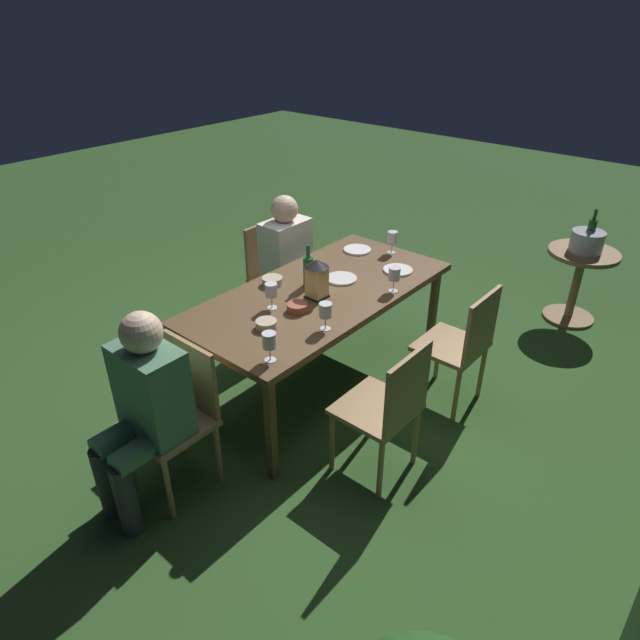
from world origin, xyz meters
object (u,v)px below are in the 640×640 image
(wine_glass_a, at_px, (325,311))
(bowl_olives, at_px, (297,307))
(wine_glass_d, at_px, (392,238))
(ice_bucket, at_px, (587,240))
(chair_side_left_a, at_px, (275,271))
(lantern_centerpiece, at_px, (317,277))
(bowl_salad, at_px, (266,324))
(person_in_cream, at_px, (292,261))
(chair_side_right_b, at_px, (387,406))
(chair_side_right_a, at_px, (461,343))
(bowl_bread, at_px, (272,281))
(green_bottle_on_table, at_px, (308,271))
(plate_c, at_px, (341,279))
(side_table, at_px, (579,274))
(dining_table, at_px, (320,298))
(wine_glass_c, at_px, (269,342))
(wine_glass_b, at_px, (271,291))
(plate_b, at_px, (357,250))
(plate_a, at_px, (398,270))
(chair_head_far, at_px, (178,410))
(person_in_green, at_px, (143,406))
(wine_glass_e, at_px, (394,275))

(wine_glass_a, distance_m, bowl_olives, 0.29)
(wine_glass_d, relative_size, ice_bucket, 0.49)
(chair_side_left_a, relative_size, lantern_centerpiece, 3.28)
(wine_glass_a, bearing_deg, bowl_salad, -51.68)
(person_in_cream, height_order, chair_side_right_b, person_in_cream)
(chair_side_right_a, relative_size, bowl_bread, 6.30)
(person_in_cream, relative_size, lantern_centerpiece, 4.34)
(green_bottle_on_table, distance_m, bowl_bread, 0.26)
(green_bottle_on_table, height_order, ice_bucket, green_bottle_on_table)
(green_bottle_on_table, distance_m, bowl_olives, 0.37)
(plate_c, height_order, side_table, plate_c)
(dining_table, bearing_deg, chair_side_left_a, -116.65)
(wine_glass_c, height_order, bowl_salad, wine_glass_c)
(green_bottle_on_table, xyz_separation_m, bowl_bread, (0.15, -0.19, -0.08))
(green_bottle_on_table, distance_m, wine_glass_b, 0.39)
(bowl_bread, bearing_deg, wine_glass_d, 162.42)
(dining_table, height_order, lantern_centerpiece, lantern_centerpiece)
(chair_side_right_a, distance_m, wine_glass_c, 1.38)
(bowl_olives, bearing_deg, wine_glass_a, 79.10)
(plate_b, distance_m, side_table, 1.94)
(green_bottle_on_table, xyz_separation_m, side_table, (-2.13, 1.15, -0.44))
(dining_table, height_order, wine_glass_b, wine_glass_b)
(person_in_cream, bearing_deg, plate_a, 100.44)
(wine_glass_a, bearing_deg, wine_glass_c, -2.11)
(bowl_bread, bearing_deg, plate_c, 139.69)
(plate_a, relative_size, bowl_bread, 1.50)
(bowl_salad, bearing_deg, chair_head_far, -6.75)
(person_in_cream, height_order, ice_bucket, person_in_cream)
(wine_glass_c, relative_size, side_table, 0.27)
(person_in_green, height_order, plate_c, person_in_green)
(ice_bucket, bearing_deg, bowl_bread, -30.43)
(wine_glass_b, height_order, side_table, wine_glass_b)
(bowl_olives, bearing_deg, person_in_green, -4.07)
(wine_glass_e, height_order, plate_a, wine_glass_e)
(bowl_olives, relative_size, bowl_salad, 1.03)
(lantern_centerpiece, xyz_separation_m, wine_glass_c, (0.71, 0.28, -0.03))
(wine_glass_d, distance_m, side_table, 1.72)
(chair_side_left_a, xyz_separation_m, plate_b, (-0.27, 0.63, 0.28))
(lantern_centerpiece, relative_size, wine_glass_d, 1.57)
(bowl_olives, bearing_deg, bowl_salad, -0.76)
(lantern_centerpiece, bearing_deg, person_in_cream, -126.25)
(ice_bucket, bearing_deg, bowl_olives, -21.47)
(wine_glass_d, bearing_deg, plate_a, 42.03)
(person_in_green, xyz_separation_m, wine_glass_d, (-2.22, 0.01, 0.24))
(chair_side_right_a, distance_m, chair_head_far, 1.82)
(wine_glass_a, bearing_deg, chair_head_far, -22.43)
(person_in_cream, relative_size, chair_head_far, 1.32)
(chair_side_right_a, bearing_deg, side_table, 173.63)
(person_in_cream, distance_m, wine_glass_c, 1.58)
(bowl_olives, xyz_separation_m, ice_bucket, (-2.44, 0.96, -0.06))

